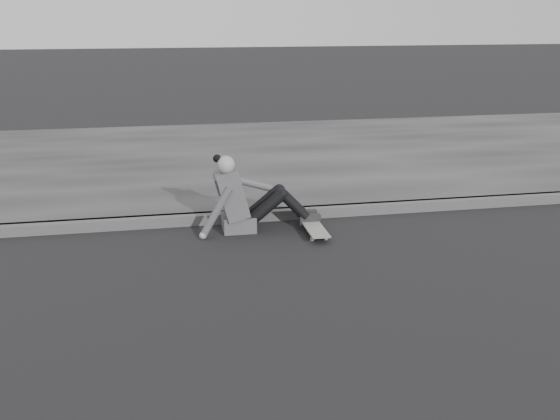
# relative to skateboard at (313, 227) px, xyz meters

# --- Properties ---
(ground) EXTENTS (80.00, 80.00, 0.00)m
(ground) POSITION_rel_skateboard_xyz_m (0.07, -2.03, -0.07)
(ground) COLOR black
(ground) RESTS_ON ground
(curb) EXTENTS (24.00, 0.16, 0.12)m
(curb) POSITION_rel_skateboard_xyz_m (0.07, 0.55, -0.01)
(curb) COLOR #474747
(curb) RESTS_ON ground
(sidewalk) EXTENTS (24.00, 6.00, 0.12)m
(sidewalk) POSITION_rel_skateboard_xyz_m (0.07, 3.57, -0.01)
(sidewalk) COLOR #323232
(sidewalk) RESTS_ON ground
(skateboard) EXTENTS (0.20, 0.78, 0.09)m
(skateboard) POSITION_rel_skateboard_xyz_m (0.00, 0.00, 0.00)
(skateboard) COLOR gray
(skateboard) RESTS_ON ground
(seated_woman) EXTENTS (1.38, 0.46, 0.88)m
(seated_woman) POSITION_rel_skateboard_xyz_m (-0.73, 0.25, 0.29)
(seated_woman) COLOR #49494B
(seated_woman) RESTS_ON ground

